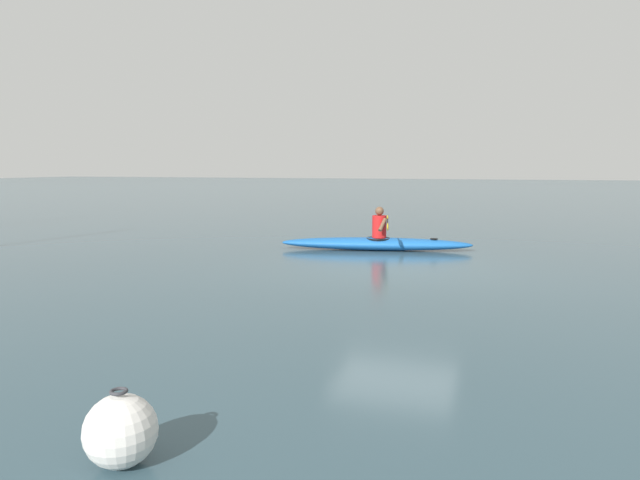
{
  "coord_description": "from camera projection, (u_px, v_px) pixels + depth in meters",
  "views": [
    {
      "loc": [
        -2.05,
        11.29,
        2.04
      ],
      "look_at": [
        0.78,
        2.67,
        0.85
      ],
      "focal_mm": 31.62,
      "sensor_mm": 36.0,
      "label": 1
    }
  ],
  "objects": [
    {
      "name": "kayaker",
      "position": [
        380.0,
        224.0,
        13.71
      ],
      "size": [
        0.64,
        2.46,
        0.76
      ],
      "color": "red",
      "rests_on": "kayak"
    },
    {
      "name": "mooring_buoy_red_near",
      "position": [
        121.0,
        431.0,
        3.84
      ],
      "size": [
        0.5,
        0.5,
        0.54
      ],
      "color": "silver",
      "rests_on": "ground"
    },
    {
      "name": "kayak",
      "position": [
        376.0,
        244.0,
        13.78
      ],
      "size": [
        4.7,
        1.58,
        0.31
      ],
      "color": "#1959A5",
      "rests_on": "ground"
    },
    {
      "name": "ground_plane",
      "position": [
        397.0,
        267.0,
        11.53
      ],
      "size": [
        160.0,
        160.0,
        0.0
      ],
      "primitive_type": "plane",
      "color": "#334C56"
    }
  ]
}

